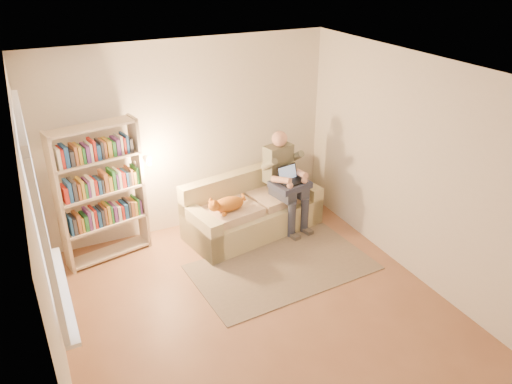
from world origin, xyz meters
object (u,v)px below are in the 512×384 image
cat (228,203)px  laptop (289,178)px  person (284,175)px  sofa (251,211)px  bookshelf (100,187)px

cat → laptop: size_ratio=1.74×
person → cat: (-0.89, -0.14, -0.17)m
sofa → cat: sofa is taller
person → bookshelf: bookshelf is taller
person → bookshelf: size_ratio=0.78×
sofa → cat: 0.56m
person → cat: person is taller
person → bookshelf: 2.42m
bookshelf → laptop: bearing=-21.2°
person → sofa: bearing=162.0°
laptop → bookshelf: 2.44m
laptop → person: bearing=82.8°
sofa → person: size_ratio=1.44×
sofa → laptop: 0.71m
cat → laptop: 0.92m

